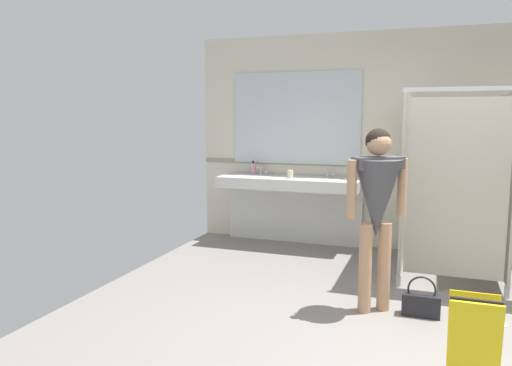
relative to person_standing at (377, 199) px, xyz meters
name	(u,v)px	position (x,y,z in m)	size (l,w,h in m)	color
ground_plane	(431,348)	(0.48, -0.46, -1.03)	(6.11, 5.79, 0.10)	gray
wall_back	(438,142)	(0.48, 2.20, 0.37)	(6.11, 0.12, 2.69)	beige
wall_back_tile_band	(437,167)	(0.48, 2.13, 0.07)	(6.11, 0.01, 0.06)	#9E937F
vanity_counter	(291,195)	(-1.28, 1.93, -0.33)	(1.80, 0.56, 1.00)	silver
mirror_panel	(296,118)	(-1.28, 2.12, 0.66)	(1.70, 0.02, 1.19)	silver
bathroom_stalls	(507,183)	(1.12, 1.18, 0.03)	(1.97, 1.48, 1.92)	#B2AD9E
person_standing	(377,199)	(0.00, 0.00, 0.00)	(0.56, 0.56, 1.56)	tan
handbag	(421,303)	(0.39, 0.02, -0.87)	(0.31, 0.12, 0.34)	black
soap_dispenser	(253,168)	(-1.83, 2.00, -0.01)	(0.07, 0.07, 0.18)	#D899B2
paper_cup	(290,174)	(-1.24, 1.76, -0.04)	(0.07, 0.07, 0.10)	beige
wet_floor_sign	(473,349)	(0.69, -1.23, -0.65)	(0.28, 0.19, 0.64)	yellow
floor_drain_cover	(499,324)	(0.98, 0.05, -0.97)	(0.14, 0.14, 0.01)	#B7BABF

